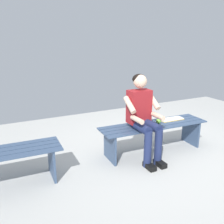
% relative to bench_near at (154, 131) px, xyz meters
% --- Properties ---
extents(ground_plane, '(10.00, 7.00, 0.04)m').
position_rel_bench_near_xyz_m(ground_plane, '(1.17, 1.00, -0.38)').
color(ground_plane, '#B2B2AD').
extents(bench_near, '(1.78, 0.52, 0.47)m').
position_rel_bench_near_xyz_m(bench_near, '(0.00, 0.00, 0.00)').
color(bench_near, '#384C6B').
rests_on(bench_near, ground).
extents(person_seated, '(0.50, 0.69, 1.27)m').
position_rel_bench_near_xyz_m(person_seated, '(0.28, 0.10, 0.35)').
color(person_seated, maroon).
rests_on(person_seated, ground).
extents(apple, '(0.08, 0.08, 0.08)m').
position_rel_bench_near_xyz_m(apple, '(-0.08, -0.00, 0.15)').
color(apple, '#72B738').
rests_on(apple, bench_near).
extents(book_open, '(0.42, 0.17, 0.02)m').
position_rel_bench_near_xyz_m(book_open, '(-0.39, -0.05, 0.12)').
color(book_open, white).
rests_on(book_open, bench_near).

